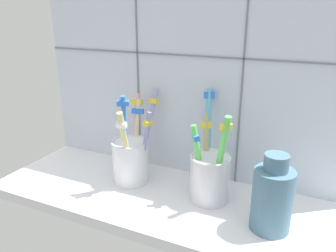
% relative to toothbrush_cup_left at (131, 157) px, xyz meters
% --- Properties ---
extents(counter_slab, '(0.64, 0.22, 0.02)m').
position_rel_toothbrush_cup_left_xyz_m(counter_slab, '(0.08, -0.03, -0.06)').
color(counter_slab, silver).
rests_on(counter_slab, ground).
extents(tile_wall_back, '(0.64, 0.02, 0.45)m').
position_rel_toothbrush_cup_left_xyz_m(tile_wall_back, '(0.08, 0.09, 0.15)').
color(tile_wall_back, silver).
rests_on(tile_wall_back, ground).
extents(toothbrush_cup_left, '(0.09, 0.14, 0.18)m').
position_rel_toothbrush_cup_left_xyz_m(toothbrush_cup_left, '(0.00, 0.00, 0.00)').
color(toothbrush_cup_left, white).
rests_on(toothbrush_cup_left, counter_slab).
extents(toothbrush_cup_right, '(0.08, 0.12, 0.18)m').
position_rel_toothbrush_cup_left_xyz_m(toothbrush_cup_right, '(0.16, 0.00, -0.00)').
color(toothbrush_cup_right, silver).
rests_on(toothbrush_cup_right, counter_slab).
extents(ceramic_vase, '(0.06, 0.06, 0.12)m').
position_rel_toothbrush_cup_left_xyz_m(ceramic_vase, '(0.27, -0.04, 0.00)').
color(ceramic_vase, slate).
rests_on(ceramic_vase, counter_slab).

